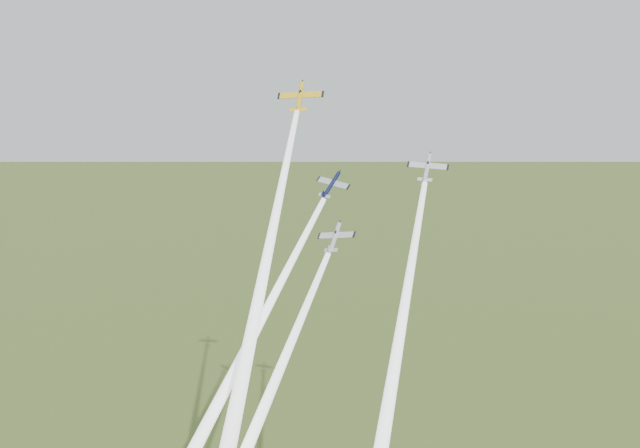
% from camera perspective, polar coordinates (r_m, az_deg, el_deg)
% --- Properties ---
extents(plane_yellow, '(9.98, 8.28, 7.55)m').
position_cam_1_polar(plane_yellow, '(147.12, -1.43, 9.03)').
color(plane_yellow, gold).
extents(smoke_trail_yellow, '(12.63, 53.57, 56.75)m').
position_cam_1_polar(smoke_trail_yellow, '(124.89, -4.39, -5.26)').
color(smoke_trail_yellow, white).
extents(plane_navy, '(8.62, 6.97, 6.61)m').
position_cam_1_polar(plane_navy, '(141.20, 0.82, 2.83)').
color(plane_navy, '#0C1037').
extents(smoke_trail_navy, '(16.24, 51.33, 55.09)m').
position_cam_1_polar(smoke_trail_navy, '(128.79, -6.69, -11.48)').
color(smoke_trail_navy, white).
extents(plane_silver_right, '(7.47, 6.38, 6.21)m').
position_cam_1_polar(plane_silver_right, '(138.06, 7.64, 4.01)').
color(plane_silver_right, silver).
extents(smoke_trail_silver_right, '(7.78, 50.65, 53.21)m').
position_cam_1_polar(smoke_trail_silver_right, '(119.73, 5.18, -10.95)').
color(smoke_trail_silver_right, white).
extents(plane_silver_low, '(7.12, 6.68, 6.78)m').
position_cam_1_polar(plane_silver_low, '(131.47, 1.08, -0.94)').
color(plane_silver_low, '#B4BCC3').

